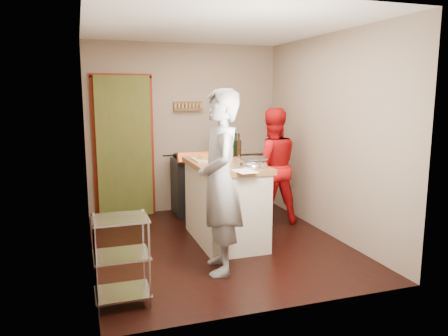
{
  "coord_description": "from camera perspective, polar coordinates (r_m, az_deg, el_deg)",
  "views": [
    {
      "loc": [
        -1.57,
        -4.94,
        1.85
      ],
      "look_at": [
        0.07,
        0.0,
        0.95
      ],
      "focal_mm": 35.0,
      "sensor_mm": 36.0,
      "label": 1
    }
  ],
  "objects": [
    {
      "name": "ceiling",
      "position": [
        5.24,
        -0.76,
        18.11
      ],
      "size": [
        3.0,
        3.5,
        0.02
      ],
      "primitive_type": "cube",
      "color": "white",
      "rests_on": "back_wall"
    },
    {
      "name": "back_wall",
      "position": [
        6.82,
        -10.46,
        3.58
      ],
      "size": [
        3.0,
        0.44,
        2.6
      ],
      "color": "gray",
      "rests_on": "ground"
    },
    {
      "name": "floor",
      "position": [
        5.51,
        -0.7,
        -9.86
      ],
      "size": [
        3.5,
        3.5,
        0.0
      ],
      "primitive_type": "plane",
      "color": "black",
      "rests_on": "ground"
    },
    {
      "name": "person_stripe",
      "position": [
        4.46,
        -0.51,
        -1.9
      ],
      "size": [
        0.56,
        0.76,
        1.9
      ],
      "primitive_type": "imported",
      "rotation": [
        0.0,
        0.0,
        -1.74
      ],
      "color": "#A2A3A7",
      "rests_on": "ground"
    },
    {
      "name": "left_wall",
      "position": [
        4.97,
        -17.46,
        2.96
      ],
      "size": [
        0.04,
        3.5,
        2.6
      ],
      "primitive_type": "cube",
      "color": "gray",
      "rests_on": "ground"
    },
    {
      "name": "wire_shelving",
      "position": [
        4.01,
        -13.26,
        -11.13
      ],
      "size": [
        0.48,
        0.4,
        0.8
      ],
      "color": "silver",
      "rests_on": "ground"
    },
    {
      "name": "right_wall",
      "position": [
        5.84,
        13.46,
        4.11
      ],
      "size": [
        0.04,
        3.5,
        2.6
      ],
      "primitive_type": "cube",
      "color": "gray",
      "rests_on": "ground"
    },
    {
      "name": "person_red",
      "position": [
        6.24,
        6.24,
        0.24
      ],
      "size": [
        0.88,
        0.73,
        1.64
      ],
      "primitive_type": "imported",
      "rotation": [
        0.0,
        0.0,
        2.99
      ],
      "color": "#B70C0E",
      "rests_on": "ground"
    },
    {
      "name": "stove",
      "position": [
        6.72,
        -4.02,
        -2.28
      ],
      "size": [
        0.6,
        0.63,
        1.0
      ],
      "color": "black",
      "rests_on": "ground"
    },
    {
      "name": "island",
      "position": [
        5.48,
        0.18,
        -4.22
      ],
      "size": [
        0.79,
        1.48,
        1.31
      ],
      "color": "beige",
      "rests_on": "ground"
    }
  ]
}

